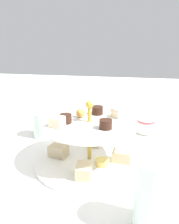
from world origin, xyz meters
TOP-DOWN VIEW (x-y plane):
  - ground_plane at (0.00, 0.00)m, footprint 2.40×2.40m
  - tiered_serving_stand at (0.00, -0.00)m, footprint 0.29×0.29m
  - water_glass_tall_right at (0.14, -0.21)m, footprint 0.07×0.07m
  - water_glass_short_left at (0.02, 0.25)m, footprint 0.06×0.06m
  - teacup_with_saucer at (0.16, 0.21)m, footprint 0.09×0.09m
  - water_glass_mid_back at (-0.18, 0.14)m, footprint 0.06×0.06m

SIDE VIEW (x-z plane):
  - ground_plane at x=0.00m, z-range 0.00..0.00m
  - teacup_with_saucer at x=0.16m, z-range 0.00..0.05m
  - water_glass_short_left at x=0.02m, z-range 0.00..0.07m
  - water_glass_mid_back at x=-0.18m, z-range 0.00..0.08m
  - tiered_serving_stand at x=0.00m, z-range -0.03..0.14m
  - water_glass_tall_right at x=0.14m, z-range 0.00..0.13m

